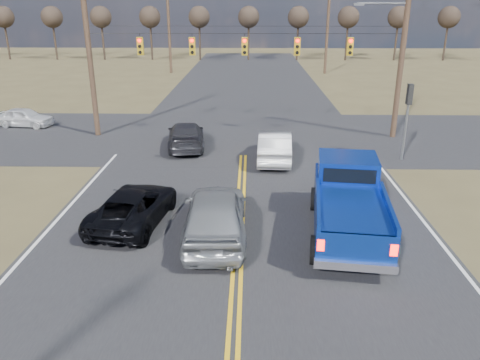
{
  "coord_description": "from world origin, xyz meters",
  "views": [
    {
      "loc": [
        0.37,
        -9.69,
        7.53
      ],
      "look_at": [
        0.0,
        6.36,
        1.5
      ],
      "focal_mm": 35.0,
      "sensor_mm": 36.0,
      "label": 1
    }
  ],
  "objects_px": {
    "silver_suv": "(215,214)",
    "cross_car_west": "(24,117)",
    "dgrey_car_queue": "(186,135)",
    "pickup_truck": "(349,203)",
    "white_car_queue": "(275,146)",
    "black_suv": "(134,206)"
  },
  "relations": [
    {
      "from": "pickup_truck",
      "to": "white_car_queue",
      "type": "height_order",
      "value": "pickup_truck"
    },
    {
      "from": "pickup_truck",
      "to": "white_car_queue",
      "type": "xyz_separation_m",
      "value": [
        -2.15,
        8.14,
        -0.38
      ]
    },
    {
      "from": "pickup_truck",
      "to": "cross_car_west",
      "type": "height_order",
      "value": "pickup_truck"
    },
    {
      "from": "silver_suv",
      "to": "black_suv",
      "type": "height_order",
      "value": "silver_suv"
    },
    {
      "from": "dgrey_car_queue",
      "to": "black_suv",
      "type": "bearing_deg",
      "value": 78.99
    },
    {
      "from": "pickup_truck",
      "to": "white_car_queue",
      "type": "distance_m",
      "value": 8.43
    },
    {
      "from": "pickup_truck",
      "to": "cross_car_west",
      "type": "bearing_deg",
      "value": 147.8
    },
    {
      "from": "pickup_truck",
      "to": "dgrey_car_queue",
      "type": "xyz_separation_m",
      "value": [
        -6.99,
        10.33,
        -0.44
      ]
    },
    {
      "from": "dgrey_car_queue",
      "to": "cross_car_west",
      "type": "relative_size",
      "value": 1.32
    },
    {
      "from": "silver_suv",
      "to": "cross_car_west",
      "type": "distance_m",
      "value": 20.53
    },
    {
      "from": "cross_car_west",
      "to": "black_suv",
      "type": "bearing_deg",
      "value": -135.21
    },
    {
      "from": "dgrey_car_queue",
      "to": "cross_car_west",
      "type": "distance_m",
      "value": 12.1
    },
    {
      "from": "pickup_truck",
      "to": "silver_suv",
      "type": "bearing_deg",
      "value": -167.07
    },
    {
      "from": "pickup_truck",
      "to": "cross_car_west",
      "type": "relative_size",
      "value": 1.77
    },
    {
      "from": "black_suv",
      "to": "dgrey_car_queue",
      "type": "distance_m",
      "value": 9.71
    },
    {
      "from": "black_suv",
      "to": "cross_car_west",
      "type": "distance_m",
      "value": 17.74
    },
    {
      "from": "silver_suv",
      "to": "white_car_queue",
      "type": "distance_m",
      "value": 8.95
    },
    {
      "from": "silver_suv",
      "to": "cross_car_west",
      "type": "relative_size",
      "value": 1.43
    },
    {
      "from": "silver_suv",
      "to": "dgrey_car_queue",
      "type": "distance_m",
      "value": 11.07
    },
    {
      "from": "cross_car_west",
      "to": "pickup_truck",
      "type": "bearing_deg",
      "value": -121.08
    },
    {
      "from": "silver_suv",
      "to": "white_car_queue",
      "type": "height_order",
      "value": "silver_suv"
    },
    {
      "from": "dgrey_car_queue",
      "to": "cross_car_west",
      "type": "height_order",
      "value": "dgrey_car_queue"
    }
  ]
}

